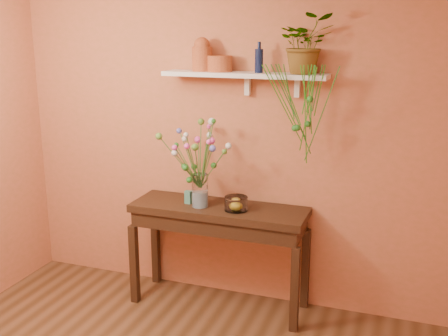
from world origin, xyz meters
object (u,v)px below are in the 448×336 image
terracotta_jug (202,55)px  glass_vase (200,193)px  sideboard (219,221)px  glass_bowl (236,204)px  blue_bottle (259,60)px  bouquet (197,148)px  spider_plant (306,44)px

terracotta_jug → glass_vase: (0.04, -0.18, -1.08)m
glass_vase → sideboard: bearing=22.5°
glass_bowl → blue_bottle: bearing=53.4°
sideboard → blue_bottle: blue_bottle is taller
blue_bottle → bouquet: blue_bottle is taller
spider_plant → blue_bottle: bearing=-176.2°
glass_vase → bouquet: bouquet is taller
terracotta_jug → blue_bottle: bearing=-0.8°
glass_bowl → glass_vase: bearing=-177.9°
terracotta_jug → spider_plant: (0.82, 0.02, 0.09)m
bouquet → glass_bowl: bouquet is taller
blue_bottle → glass_vase: blue_bottle is taller
glass_vase → glass_bowl: (0.30, 0.01, -0.06)m
glass_vase → spider_plant: bearing=14.4°
sideboard → terracotta_jug: 1.34m
terracotta_jug → bouquet: 0.73m
terracotta_jug → bouquet: terracotta_jug is taller
blue_bottle → glass_vase: size_ratio=0.86×
glass_vase → glass_bowl: size_ratio=1.47×
sideboard → terracotta_jug: size_ratio=5.47×
blue_bottle → glass_bowl: bearing=-126.6°
terracotta_jug → glass_bowl: 1.20m
glass_vase → glass_bowl: 0.31m
spider_plant → terracotta_jug: bearing=-178.8°
blue_bottle → glass_bowl: (-0.12, -0.16, -1.11)m
glass_vase → glass_bowl: bearing=2.1°
glass_bowl → terracotta_jug: bearing=153.7°
blue_bottle → glass_bowl: size_ratio=1.26×
spider_plant → bouquet: size_ratio=0.73×
blue_bottle → spider_plant: 0.37m
blue_bottle → bouquet: size_ratio=0.39×
spider_plant → glass_bowl: size_ratio=2.39×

